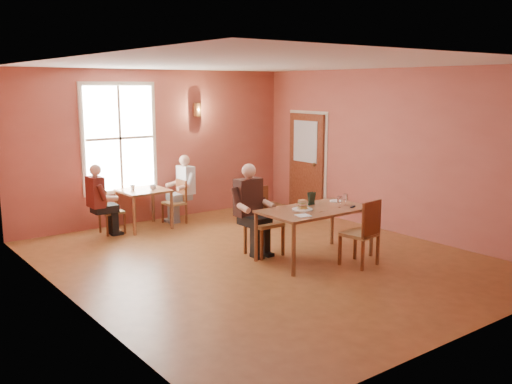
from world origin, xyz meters
TOP-DOWN VIEW (x-y plane):
  - ground at (0.00, 0.00)m, footprint 6.00×7.00m
  - wall_back at (0.00, 3.50)m, footprint 6.00×0.04m
  - wall_front at (0.00, -3.50)m, footprint 6.00×0.04m
  - wall_left at (-3.00, 0.00)m, footprint 0.04×7.00m
  - wall_right at (3.00, 0.00)m, footprint 0.04×7.00m
  - ceiling at (0.00, 0.00)m, footprint 6.00×7.00m
  - window at (-0.80, 3.45)m, footprint 1.36×0.10m
  - door at (2.94, 2.30)m, footprint 0.12×1.04m
  - wall_sconce at (0.90, 3.40)m, footprint 0.16×0.16m
  - main_table at (0.68, -0.43)m, footprint 1.72×0.96m
  - chair_diner_main at (0.18, 0.22)m, footprint 0.48×0.48m
  - diner_main at (0.18, 0.19)m, footprint 0.56×0.56m
  - chair_empty at (0.99, -1.07)m, footprint 0.51×0.51m
  - plate_food at (0.44, -0.39)m, footprint 0.34×0.34m
  - sandwich at (0.50, -0.33)m, footprint 0.11×0.11m
  - goblet_b at (1.24, -0.53)m, footprint 0.08×0.08m
  - goblet_c at (1.03, -0.60)m, footprint 0.10×0.10m
  - menu_stand at (0.82, -0.18)m, footprint 0.13×0.07m
  - knife at (0.60, -0.67)m, footprint 0.21×0.04m
  - napkin at (0.20, -0.68)m, footprint 0.23×0.23m
  - side_plate at (1.34, -0.22)m, footprint 0.22×0.22m
  - sunglasses at (1.23, -0.70)m, footprint 0.14×0.09m
  - second_table at (-0.57, 2.98)m, footprint 0.85×0.85m
  - chair_diner_white at (0.08, 2.98)m, footprint 0.38×0.38m
  - diner_white at (0.11, 2.98)m, footprint 0.51×0.51m
  - chair_diner_maroon at (-1.22, 2.98)m, footprint 0.37×0.37m
  - diner_maroon at (-1.25, 2.98)m, footprint 0.51×0.51m
  - cup_a at (-0.44, 2.86)m, footprint 0.14×0.14m
  - cup_b at (-0.74, 3.10)m, footprint 0.11×0.11m

SIDE VIEW (x-z plane):
  - ground at x=0.00m, z-range -0.01..0.01m
  - second_table at x=-0.57m, z-range 0.00..0.75m
  - main_table at x=0.68m, z-range 0.00..0.80m
  - chair_diner_maroon at x=-1.22m, z-range 0.00..0.85m
  - chair_diner_white at x=0.08m, z-range 0.00..0.85m
  - chair_empty at x=0.99m, z-range 0.00..1.02m
  - chair_diner_main at x=0.18m, z-range 0.00..1.08m
  - diner_maroon at x=-1.25m, z-range 0.00..1.28m
  - diner_white at x=0.11m, z-range 0.00..1.28m
  - diner_main at x=0.18m, z-range 0.00..1.41m
  - cup_b at x=-0.74m, z-range 0.75..0.84m
  - cup_a at x=-0.44m, z-range 0.75..0.85m
  - knife at x=0.60m, z-range 0.80..0.81m
  - napkin at x=0.20m, z-range 0.80..0.81m
  - side_plate at x=1.34m, z-range 0.80..0.82m
  - sunglasses at x=1.23m, z-range 0.80..0.82m
  - plate_food at x=0.44m, z-range 0.80..0.84m
  - sandwich at x=0.50m, z-range 0.80..0.93m
  - goblet_c at x=1.03m, z-range 0.80..1.00m
  - goblet_b at x=1.24m, z-range 0.80..1.00m
  - menu_stand at x=0.82m, z-range 0.80..1.01m
  - door at x=2.94m, z-range 0.00..2.10m
  - wall_back at x=0.00m, z-range 0.00..3.00m
  - wall_front at x=0.00m, z-range 0.00..3.00m
  - wall_left at x=-3.00m, z-range 0.00..3.00m
  - wall_right at x=3.00m, z-range 0.00..3.00m
  - window at x=-0.80m, z-range 0.72..2.68m
  - wall_sconce at x=0.90m, z-range 2.06..2.34m
  - ceiling at x=0.00m, z-range 2.98..3.02m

